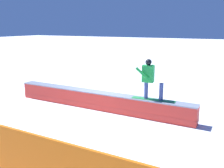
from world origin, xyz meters
The scene contains 3 objects.
ground_plane centered at (0.00, 0.00, 0.00)m, with size 120.00×120.00×0.00m, color white.
grind_box centered at (0.00, 0.00, 0.32)m, with size 7.80×0.66×0.71m.
snowboarder centered at (-2.16, 0.06, 1.50)m, with size 1.58×0.45×1.45m.
Camera 1 is at (-4.93, 8.38, 3.29)m, focal length 40.23 mm.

